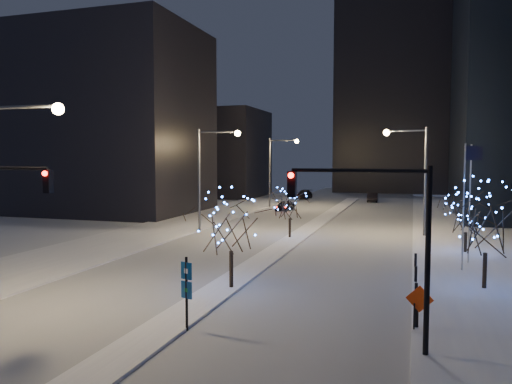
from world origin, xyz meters
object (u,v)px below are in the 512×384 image
at_px(street_lamp_w_mid, 209,165).
at_px(construction_sign, 420,303).
at_px(car_near, 285,206).
at_px(street_lamp_w_near, 10,173).
at_px(car_mid, 373,197).
at_px(holiday_tree_plaza_near, 486,221).
at_px(street_lamp_east, 415,166).
at_px(car_far, 304,195).
at_px(holiday_tree_median_far, 290,204).
at_px(wayfinding_sign, 187,286).
at_px(holiday_tree_plaza_far, 466,215).
at_px(traffic_signal_east, 383,226).
at_px(street_lamp_w_far, 277,163).
at_px(holiday_tree_median_near, 231,223).

relative_size(street_lamp_w_mid, construction_sign, 5.36).
bearing_deg(car_near, construction_sign, -61.46).
bearing_deg(street_lamp_w_near, car_near, 87.15).
height_order(car_mid, holiday_tree_plaza_near, holiday_tree_plaza_near).
distance_m(car_mid, construction_sign, 62.18).
xyz_separation_m(street_lamp_east, construction_sign, (0.22, -26.35, -5.18)).
bearing_deg(car_far, construction_sign, -71.51).
height_order(holiday_tree_median_far, wayfinding_sign, holiday_tree_median_far).
distance_m(street_lamp_w_near, holiday_tree_plaza_far, 30.93).
xyz_separation_m(traffic_signal_east, wayfinding_sign, (-7.94, 0.00, -2.83)).
relative_size(street_lamp_east, traffic_signal_east, 1.43).
bearing_deg(wayfinding_sign, street_lamp_w_far, 119.73).
xyz_separation_m(traffic_signal_east, construction_sign, (1.36, 2.65, -3.49)).
height_order(traffic_signal_east, holiday_tree_median_near, traffic_signal_east).
distance_m(street_lamp_w_near, wayfinding_sign, 10.98).
height_order(holiday_tree_median_near, holiday_tree_plaza_near, holiday_tree_plaza_near).
relative_size(holiday_tree_median_far, construction_sign, 2.45).
xyz_separation_m(street_lamp_w_near, holiday_tree_plaza_far, (22.75, 20.64, -3.58)).
bearing_deg(car_far, holiday_tree_median_near, -79.33).
bearing_deg(traffic_signal_east, car_far, 104.40).
relative_size(holiday_tree_median_far, wayfinding_sign, 1.45).
bearing_deg(holiday_tree_plaza_near, holiday_tree_plaza_far, 89.80).
bearing_deg(car_mid, traffic_signal_east, 92.93).
bearing_deg(car_far, car_near, -83.03).
relative_size(holiday_tree_median_near, construction_sign, 2.93).
height_order(street_lamp_w_near, car_far, street_lamp_w_near).
bearing_deg(street_lamp_w_near, traffic_signal_east, -3.21).
xyz_separation_m(street_lamp_w_near, street_lamp_east, (19.02, 28.00, -0.05)).
bearing_deg(construction_sign, holiday_tree_plaza_near, 74.42).
xyz_separation_m(street_lamp_w_near, holiday_tree_median_near, (9.44, 5.70, -2.78)).
bearing_deg(car_near, holiday_tree_median_near, -72.34).
distance_m(car_near, construction_sign, 47.35).
relative_size(holiday_tree_plaza_near, construction_sign, 3.32).
height_order(street_lamp_east, car_far, street_lamp_east).
bearing_deg(holiday_tree_median_near, car_far, 98.27).
xyz_separation_m(traffic_signal_east, holiday_tree_plaza_far, (4.87, 21.65, -1.84)).
relative_size(street_lamp_w_mid, holiday_tree_plaza_near, 1.62).
bearing_deg(street_lamp_w_near, holiday_tree_plaza_far, 42.22).
bearing_deg(car_far, street_lamp_east, -61.82).
height_order(street_lamp_w_near, car_near, street_lamp_w_near).
relative_size(street_lamp_w_far, holiday_tree_plaza_far, 2.31).
distance_m(traffic_signal_east, car_near, 49.56).
height_order(car_far, holiday_tree_median_near, holiday_tree_median_near).
height_order(car_near, construction_sign, construction_sign).
distance_m(holiday_tree_plaza_far, wayfinding_sign, 25.17).
bearing_deg(holiday_tree_plaza_near, street_lamp_east, 101.40).
height_order(holiday_tree_plaza_far, wayfinding_sign, holiday_tree_plaza_far).
bearing_deg(car_far, holiday_tree_median_far, -77.26).
relative_size(car_mid, car_far, 0.88).
xyz_separation_m(car_mid, car_far, (-11.94, 2.52, -0.00)).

